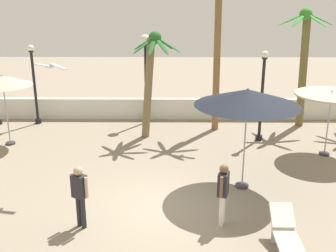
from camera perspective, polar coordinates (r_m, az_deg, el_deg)
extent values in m
plane|color=gray|center=(11.74, -0.11, -10.99)|extent=(56.00, 56.00, 0.00)
cube|color=silver|center=(19.31, 0.12, 2.44)|extent=(25.20, 0.30, 0.98)
cylinder|color=#333338|center=(17.34, -21.23, -2.25)|extent=(0.37, 0.37, 0.08)
cylinder|color=#A5A5AD|center=(16.99, -21.68, 1.47)|extent=(0.05, 0.05, 2.43)
cone|color=#B7AD93|center=(16.68, -22.22, 5.94)|extent=(2.20, 2.20, 0.39)
sphere|color=#99999E|center=(16.65, -22.30, 6.62)|extent=(0.08, 0.08, 0.08)
cylinder|color=#333338|center=(16.20, 21.07, -3.65)|extent=(0.38, 0.38, 0.08)
cylinder|color=#A5A5AD|center=(15.84, 21.52, 0.11)|extent=(0.05, 0.05, 2.31)
cylinder|color=#B7AD93|center=(15.55, 22.00, 4.10)|extent=(2.57, 2.57, 0.06)
sphere|color=#99999E|center=(15.53, 22.05, 4.50)|extent=(0.08, 0.08, 0.08)
cylinder|color=#333338|center=(12.92, 10.34, -8.23)|extent=(0.41, 0.41, 0.08)
cylinder|color=#A5A5AD|center=(12.41, 10.67, -2.86)|extent=(0.05, 0.05, 2.67)
cone|color=black|center=(11.96, 11.09, 3.97)|extent=(3.10, 3.10, 0.48)
sphere|color=#99999E|center=(11.90, 11.16, 5.09)|extent=(0.08, 0.08, 0.08)
cylinder|color=brown|center=(18.80, 18.41, 7.19)|extent=(0.46, 0.33, 4.89)
sphere|color=#358A2E|center=(18.50, 18.78, 14.64)|extent=(0.53, 0.53, 0.53)
ellipsoid|color=#358A2E|center=(18.75, 20.55, 13.87)|extent=(1.19, 0.29, 0.55)
ellipsoid|color=#358A2E|center=(19.13, 18.78, 14.11)|extent=(0.58, 1.18, 0.55)
ellipsoid|color=#358A2E|center=(18.93, 17.25, 14.22)|extent=(0.78, 1.11, 0.55)
ellipsoid|color=#358A2E|center=(18.23, 16.90, 14.13)|extent=(1.20, 0.39, 0.55)
ellipsoid|color=#358A2E|center=(17.93, 17.91, 13.99)|extent=(0.92, 1.03, 0.55)
ellipsoid|color=#358A2E|center=(18.06, 20.13, 13.79)|extent=(0.70, 1.15, 0.55)
cylinder|color=brown|center=(17.35, 6.87, 8.93)|extent=(0.32, 0.29, 5.96)
cylinder|color=olive|center=(16.49, -2.79, 5.23)|extent=(0.61, 0.32, 4.09)
sphere|color=#246428|center=(16.14, -1.84, 12.30)|extent=(0.50, 0.50, 0.50)
ellipsoid|color=#246428|center=(16.06, 0.11, 11.31)|extent=(0.99, 0.38, 0.62)
ellipsoid|color=#246428|center=(16.57, -0.48, 11.52)|extent=(0.80, 0.85, 0.62)
ellipsoid|color=#246428|center=(16.72, -2.03, 11.57)|extent=(0.34, 0.99, 0.62)
ellipsoid|color=#246428|center=(16.47, -3.48, 11.45)|extent=(0.94, 0.65, 0.62)
ellipsoid|color=#246428|center=(15.87, -3.49, 11.20)|extent=(0.90, 0.74, 0.62)
ellipsoid|color=#246428|center=(15.64, -2.28, 11.11)|extent=(0.38, 0.99, 0.62)
ellipsoid|color=#246428|center=(15.70, -0.84, 11.15)|extent=(0.67, 0.93, 0.62)
cylinder|color=black|center=(18.88, -3.04, 0.80)|extent=(0.28, 0.28, 0.20)
cylinder|color=black|center=(18.44, -3.13, 5.82)|extent=(0.12, 0.12, 3.58)
cylinder|color=black|center=(18.15, -3.22, 11.36)|extent=(0.22, 0.22, 0.06)
sphere|color=white|center=(18.12, -3.24, 12.04)|extent=(0.43, 0.43, 0.43)
cylinder|color=black|center=(19.66, -17.74, 0.65)|extent=(0.28, 0.28, 0.20)
cylinder|color=black|center=(19.28, -18.18, 5.05)|extent=(0.12, 0.12, 3.30)
cylinder|color=black|center=(19.00, -18.67, 9.89)|extent=(0.22, 0.22, 0.06)
sphere|color=white|center=(18.98, -18.71, 10.32)|extent=(0.28, 0.28, 0.28)
cylinder|color=black|center=(17.00, 12.62, -1.61)|extent=(0.28, 0.28, 0.20)
cylinder|color=black|center=(16.55, 12.99, 3.52)|extent=(0.12, 0.12, 3.34)
cylinder|color=black|center=(16.22, 13.41, 9.23)|extent=(0.22, 0.22, 0.06)
sphere|color=white|center=(16.20, 13.44, 9.74)|extent=(0.29, 0.29, 0.29)
cube|color=#B7B7BC|center=(10.44, 15.79, -14.70)|extent=(0.55, 0.06, 0.35)
cube|color=silver|center=(9.82, 16.76, -15.87)|extent=(0.59, 1.42, 0.08)
cube|color=silver|center=(10.40, 15.72, -11.95)|extent=(0.57, 0.60, 0.42)
cylinder|color=#26262D|center=(10.73, -11.78, -11.83)|extent=(0.12, 0.12, 0.85)
cylinder|color=#26262D|center=(10.83, -12.41, -11.58)|extent=(0.12, 0.12, 0.85)
cube|color=#26262D|center=(10.45, -12.36, -8.25)|extent=(0.43, 0.39, 0.60)
sphere|color=tan|center=(10.27, -12.51, -6.18)|extent=(0.23, 0.23, 0.23)
cylinder|color=tan|center=(10.28, -11.39, -8.45)|extent=(0.08, 0.08, 0.54)
cylinder|color=tan|center=(10.59, -13.32, -7.77)|extent=(0.08, 0.08, 0.54)
cylinder|color=silver|center=(10.67, 7.51, -11.77)|extent=(0.12, 0.12, 0.85)
cylinder|color=silver|center=(10.80, 7.69, -11.36)|extent=(0.12, 0.12, 0.85)
cube|color=#26262D|center=(10.40, 7.77, -8.07)|extent=(0.34, 0.42, 0.60)
sphere|color=brown|center=(10.22, 7.87, -5.97)|extent=(0.23, 0.23, 0.23)
cylinder|color=brown|center=(10.17, 7.50, -8.49)|extent=(0.08, 0.08, 0.54)
cylinder|color=brown|center=(10.60, 8.04, -7.38)|extent=(0.08, 0.08, 0.54)
ellipsoid|color=white|center=(12.32, -16.13, 8.03)|extent=(0.23, 0.34, 0.12)
sphere|color=white|center=(12.18, -16.63, 8.02)|extent=(0.10, 0.10, 0.10)
cube|color=silver|center=(12.16, -15.14, 8.08)|extent=(0.53, 0.31, 0.17)
cube|color=silver|center=(12.47, -17.12, 8.15)|extent=(0.54, 0.32, 0.07)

